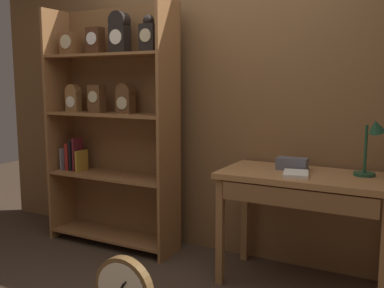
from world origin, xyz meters
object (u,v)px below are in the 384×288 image
object	(u,v)px
desk_lamp	(371,143)
toolbox_small	(292,164)
bookshelf	(111,120)
open_repair_manual	(296,174)
workbench	(305,190)

from	to	relation	value
desk_lamp	toolbox_small	distance (m)	0.54
bookshelf	open_repair_manual	xyz separation A→B (m)	(1.65, -0.15, -0.28)
bookshelf	toolbox_small	world-z (taller)	bookshelf
workbench	open_repair_manual	world-z (taller)	open_repair_manual
workbench	toolbox_small	distance (m)	0.22
desk_lamp	open_repair_manual	size ratio (longest dim) A/B	1.79
toolbox_small	open_repair_manual	bearing A→B (deg)	-67.58
toolbox_small	workbench	bearing A→B (deg)	-40.57
open_repair_manual	workbench	bearing A→B (deg)	47.76
desk_lamp	open_repair_manual	xyz separation A→B (m)	(-0.43, -0.19, -0.21)
workbench	desk_lamp	world-z (taller)	desk_lamp
desk_lamp	open_repair_manual	bearing A→B (deg)	-156.64
bookshelf	desk_lamp	distance (m)	2.09
bookshelf	open_repair_manual	bearing A→B (deg)	-5.31
toolbox_small	desk_lamp	bearing A→B (deg)	0.60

